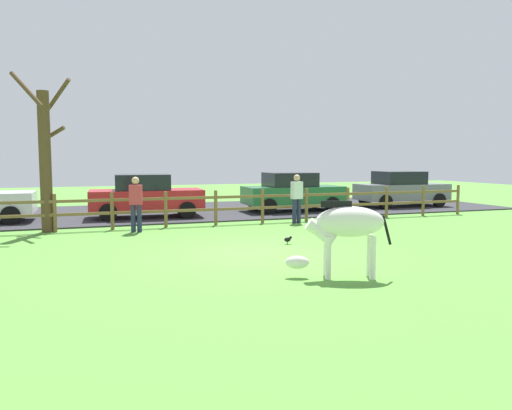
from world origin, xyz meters
The scene contains 11 objects.
ground_plane centered at (0.00, 0.00, 0.00)m, with size 60.00×60.00×0.00m, color #549338.
parking_asphalt centered at (0.00, 9.30, 0.03)m, with size 28.00×7.40×0.05m, color #2D2D33.
paddock_fence centered at (-0.39, 5.00, 0.65)m, with size 21.33×0.11×1.14m.
bare_tree centered at (-4.68, 5.13, 2.24)m, with size 1.66×1.66×4.63m.
zebra centered at (0.82, -2.78, 0.93)m, with size 1.86×0.94×1.41m.
crow_on_grass centered at (1.23, 0.83, 0.13)m, with size 0.22×0.10×0.20m.
parked_car_green centered at (4.36, 7.80, 0.84)m, with size 4.01×1.91×1.56m.
parked_car_red centered at (-1.53, 7.56, 0.84)m, with size 4.08×2.05×1.56m.
parked_car_grey centered at (9.72, 8.01, 0.84)m, with size 4.04×1.95×1.56m.
visitor_left_of_tree centered at (3.13, 4.58, 0.91)m, with size 0.39×0.28×1.64m.
visitor_right_of_tree centered at (-2.20, 4.22, 0.91)m, with size 0.41×0.31×1.64m.
Camera 1 is at (-3.63, -10.65, 2.17)m, focal length 34.74 mm.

